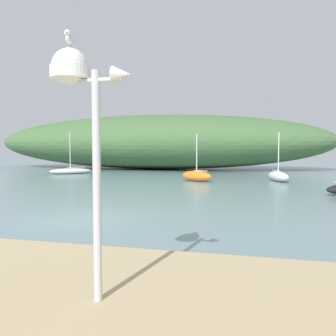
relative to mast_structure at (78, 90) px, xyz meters
name	(u,v)px	position (x,y,z in m)	size (l,w,h in m)	color
ground_plane	(79,219)	(-3.33, 6.17, -3.30)	(120.00, 120.00, 0.00)	gray
distant_hill	(155,142)	(-8.76, 35.16, -0.11)	(40.74, 12.69, 6.38)	#476B3D
mast_structure	(78,90)	(0.00, 0.00, 0.00)	(1.22, 0.58, 3.70)	silver
seagull_on_radar	(69,39)	(-0.12, -0.02, 0.73)	(0.16, 0.32, 0.23)	orange
sailboat_centre_water	(278,176)	(4.41, 22.20, -2.92)	(1.89, 3.37, 3.65)	white
sailboat_outer_mooring	(70,171)	(-14.40, 25.22, -3.01)	(3.77, 3.29, 3.95)	white
sailboat_mid_channel	(197,176)	(-1.49, 20.69, -2.89)	(2.78, 2.14, 3.53)	orange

